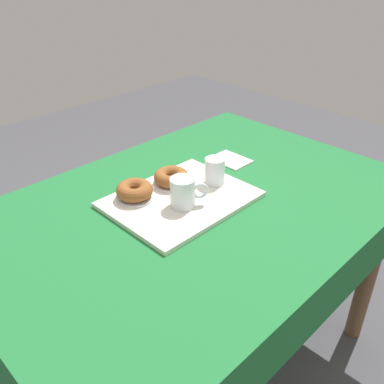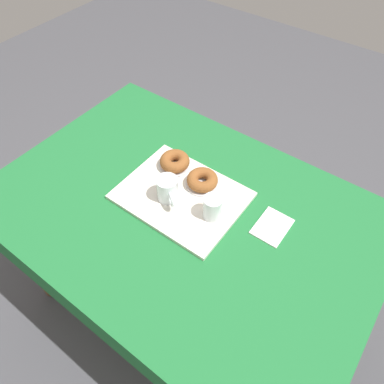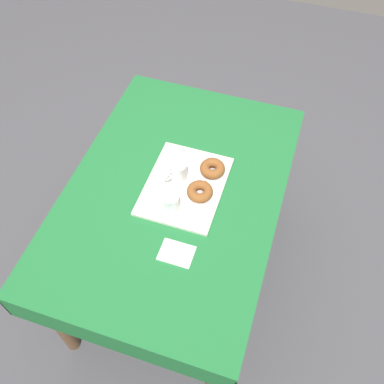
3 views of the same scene
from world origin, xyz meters
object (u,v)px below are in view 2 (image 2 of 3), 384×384
object	(u,v)px
paper_napkin	(272,227)
sugar_donut_left	(175,161)
dining_table	(183,226)
serving_tray	(182,196)
donut_plate_right	(202,184)
tea_mug_left	(167,191)
water_glass_near	(213,208)
sugar_donut_right	(202,180)
donut_plate_left	(175,166)

from	to	relation	value
paper_napkin	sugar_donut_left	bearing A→B (deg)	177.41
dining_table	paper_napkin	size ratio (longest dim) A/B	9.98
serving_tray	donut_plate_right	bearing A→B (deg)	66.94
tea_mug_left	water_glass_near	bearing A→B (deg)	10.97
water_glass_near	sugar_donut_right	xyz separation A→B (m)	(-0.11, 0.09, -0.01)
dining_table	paper_napkin	distance (m)	0.33
tea_mug_left	donut_plate_right	xyz separation A→B (m)	(0.06, 0.12, -0.04)
sugar_donut_right	water_glass_near	bearing A→B (deg)	-40.60
dining_table	donut_plate_right	distance (m)	0.17
donut_plate_left	sugar_donut_left	xyz separation A→B (m)	(0.00, 0.00, 0.02)
water_glass_near	paper_napkin	distance (m)	0.21
dining_table	sugar_donut_left	bearing A→B (deg)	135.81
dining_table	donut_plate_left	distance (m)	0.23
sugar_donut_left	sugar_donut_right	bearing A→B (deg)	-6.30
tea_mug_left	donut_plate_right	world-z (taller)	tea_mug_left
sugar_donut_right	tea_mug_left	bearing A→B (deg)	-116.34
dining_table	paper_napkin	xyz separation A→B (m)	(0.29, 0.11, 0.11)
sugar_donut_left	sugar_donut_right	distance (m)	0.14
serving_tray	donut_plate_right	distance (m)	0.09
sugar_donut_right	paper_napkin	bearing A→B (deg)	-0.82
sugar_donut_left	dining_table	bearing A→B (deg)	-44.19
water_glass_near	donut_plate_left	xyz separation A→B (m)	(-0.24, 0.11, -0.03)
water_glass_near	sugar_donut_right	size ratio (longest dim) A/B	0.77
tea_mug_left	paper_napkin	distance (m)	0.37
serving_tray	sugar_donut_left	size ratio (longest dim) A/B	3.81
sugar_donut_left	donut_plate_right	size ratio (longest dim) A/B	0.95
serving_tray	water_glass_near	world-z (taller)	water_glass_near
sugar_donut_right	donut_plate_left	bearing A→B (deg)	173.70
sugar_donut_right	sugar_donut_left	bearing A→B (deg)	173.70
water_glass_near	donut_plate_left	size ratio (longest dim) A/B	0.73
sugar_donut_left	sugar_donut_right	world-z (taller)	sugar_donut_left
tea_mug_left	sugar_donut_right	distance (m)	0.14
dining_table	sugar_donut_left	distance (m)	0.24
donut_plate_right	paper_napkin	xyz separation A→B (m)	(0.29, -0.00, -0.01)
donut_plate_right	donut_plate_left	bearing A→B (deg)	173.70
sugar_donut_left	paper_napkin	xyz separation A→B (m)	(0.42, -0.02, -0.04)
donut_plate_right	dining_table	bearing A→B (deg)	-90.03
water_glass_near	paper_napkin	xyz separation A→B (m)	(0.18, 0.09, -0.05)
sugar_donut_left	sugar_donut_right	xyz separation A→B (m)	(0.14, -0.02, -0.00)
dining_table	donut_plate_right	bearing A→B (deg)	89.97
tea_mug_left	serving_tray	bearing A→B (deg)	58.27
serving_tray	water_glass_near	distance (m)	0.15
serving_tray	sugar_donut_right	size ratio (longest dim) A/B	3.81
serving_tray	donut_plate_left	bearing A→B (deg)	137.73
dining_table	paper_napkin	bearing A→B (deg)	21.48
dining_table	donut_plate_left	world-z (taller)	donut_plate_left
sugar_donut_left	paper_napkin	distance (m)	0.43
tea_mug_left	sugar_donut_left	distance (m)	0.16
water_glass_near	donut_plate_left	bearing A→B (deg)	156.42
serving_tray	donut_plate_left	world-z (taller)	donut_plate_left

